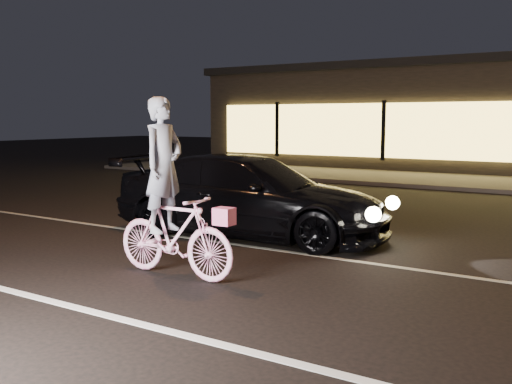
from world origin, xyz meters
The scene contains 6 objects.
ground centered at (0.00, 0.00, 0.00)m, with size 90.00×90.00×0.00m, color black.
lane_stripe_near centered at (0.00, -1.50, 0.00)m, with size 60.00×0.12×0.01m, color silver.
lane_stripe_far centered at (0.00, 2.00, 0.00)m, with size 60.00×0.10×0.01m, color gray.
sidewalk centered at (0.00, 13.00, 0.06)m, with size 30.00×4.00×0.12m, color #383533.
cyclist centered at (-2.10, 0.03, 0.82)m, with size 1.84×0.63×2.31m.
sedan centered at (-2.61, 2.74, 0.70)m, with size 5.03×2.48×1.41m.
Camera 1 is at (2.64, -5.52, 2.04)m, focal length 40.00 mm.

